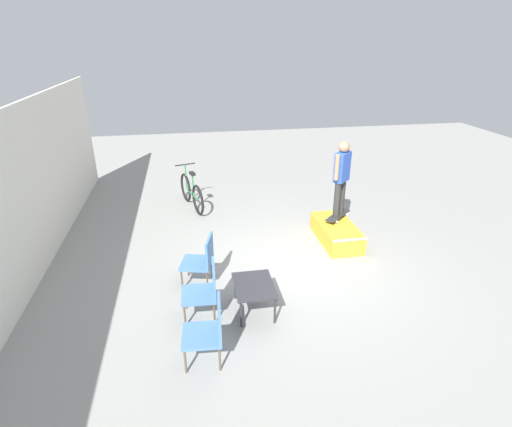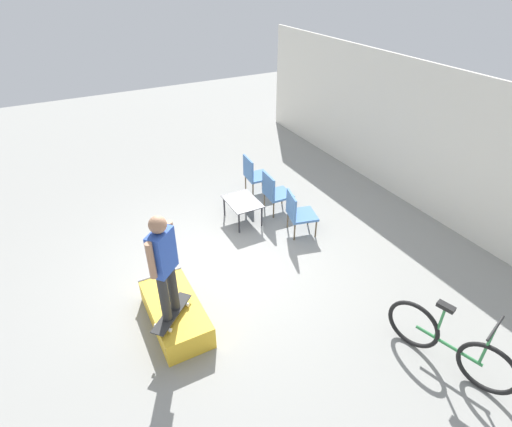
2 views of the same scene
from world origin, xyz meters
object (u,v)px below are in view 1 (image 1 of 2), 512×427
object	(u,v)px
skate_ramp_box	(336,233)
skateboard_on_ramp	(338,215)
patio_chair_right	(202,259)
bicycle	(191,193)
patio_chair_left	(209,329)
patio_chair_center	(205,289)
person_skater	(342,173)
coffee_table	(254,288)

from	to	relation	value
skate_ramp_box	skateboard_on_ramp	xyz separation A→B (m)	(0.25, -0.10, 0.28)
skateboard_on_ramp	patio_chair_right	size ratio (longest dim) A/B	0.80
skateboard_on_ramp	bicycle	world-z (taller)	bicycle
skate_ramp_box	patio_chair_left	xyz separation A→B (m)	(-2.96, 2.88, 0.30)
patio_chair_right	bicycle	world-z (taller)	bicycle
patio_chair_center	patio_chair_left	bearing A→B (deg)	2.74
skate_ramp_box	patio_chair_center	bearing A→B (deg)	125.17
person_skater	patio_chair_right	distance (m)	3.42
skateboard_on_ramp	person_skater	xyz separation A→B (m)	(0.00, -0.00, 0.95)
skateboard_on_ramp	coffee_table	distance (m)	3.19
person_skater	patio_chair_center	size ratio (longest dim) A/B	1.77
patio_chair_right	bicycle	distance (m)	3.53
skateboard_on_ramp	bicycle	bearing A→B (deg)	102.52
skate_ramp_box	skateboard_on_ramp	size ratio (longest dim) A/B	2.02
skate_ramp_box	coffee_table	size ratio (longest dim) A/B	1.79
coffee_table	bicycle	size ratio (longest dim) A/B	0.49
skateboard_on_ramp	patio_chair_center	world-z (taller)	patio_chair_center
patio_chair_center	patio_chair_right	distance (m)	0.91
patio_chair_left	patio_chair_right	distance (m)	1.84
person_skater	patio_chair_left	distance (m)	4.49
skateboard_on_ramp	patio_chair_right	bearing A→B (deg)	162.20
coffee_table	patio_chair_left	distance (m)	1.21
patio_chair_left	patio_chair_right	xyz separation A→B (m)	(1.84, 0.00, 0.00)
patio_chair_left	bicycle	distance (m)	5.37
skate_ramp_box	bicycle	xyz separation A→B (m)	(2.40, 2.97, 0.20)
patio_chair_right	patio_chair_center	bearing A→B (deg)	14.43
coffee_table	patio_chair_right	distance (m)	1.19
coffee_table	skateboard_on_ramp	bearing A→B (deg)	-44.32
skateboard_on_ramp	bicycle	distance (m)	3.75
skate_ramp_box	bicycle	distance (m)	3.82
bicycle	patio_chair_right	bearing A→B (deg)	164.84
coffee_table	patio_chair_center	world-z (taller)	patio_chair_center
skate_ramp_box	bicycle	world-z (taller)	bicycle
person_skater	coffee_table	xyz separation A→B (m)	(-2.28, 2.23, -1.01)
patio_chair_left	skateboard_on_ramp	bearing A→B (deg)	141.20
patio_chair_right	bicycle	size ratio (longest dim) A/B	0.54
person_skater	bicycle	distance (m)	3.89
coffee_table	bicycle	bearing A→B (deg)	10.80
patio_chair_left	skate_ramp_box	bearing A→B (deg)	139.86
person_skater	patio_chair_center	xyz separation A→B (m)	(-2.28, 2.99, -0.93)
patio_chair_left	patio_chair_right	world-z (taller)	same
skate_ramp_box	person_skater	distance (m)	1.26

